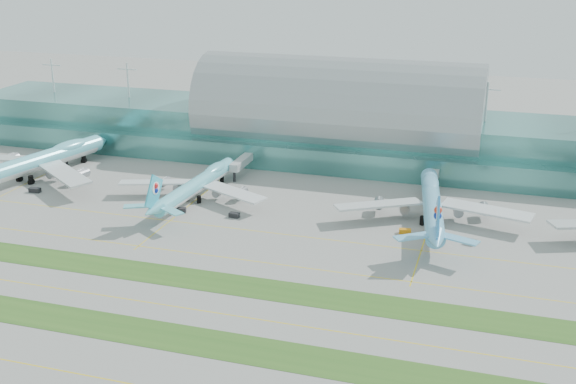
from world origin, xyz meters
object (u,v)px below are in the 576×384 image
(terminal, at_px, (339,125))
(airliner_b, at_px, (197,184))
(airliner_c, at_px, (432,203))
(airliner_a, at_px, (33,162))

(terminal, bearing_deg, airliner_b, -119.28)
(airliner_b, height_order, airliner_c, airliner_c)
(airliner_b, relative_size, airliner_c, 0.90)
(terminal, xyz_separation_m, airliner_b, (-36.95, -65.89, -8.57))
(terminal, distance_m, airliner_c, 78.81)
(terminal, height_order, airliner_a, terminal)
(terminal, xyz_separation_m, airliner_a, (-107.20, -63.87, -7.09))
(terminal, relative_size, airliner_b, 5.10)
(airliner_c, bearing_deg, airliner_a, 172.08)
(airliner_a, bearing_deg, airliner_c, 14.36)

